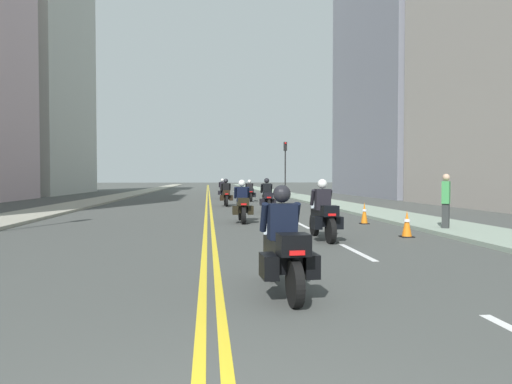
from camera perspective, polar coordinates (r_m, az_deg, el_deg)
ground_plane at (r=50.01m, az=-5.98°, el=-0.20°), size 264.00×264.00×0.00m
sidewalk_left at (r=50.62m, az=-14.94°, el=-0.16°), size 2.57×144.00×0.12m
sidewalk_right at (r=50.63m, az=2.98°, el=-0.11°), size 2.57×144.00×0.12m
centreline_yellow_inner at (r=50.01m, az=-6.12°, el=-0.20°), size 0.12×132.00×0.01m
centreline_yellow_outer at (r=50.01m, az=-5.84°, el=-0.20°), size 0.12×132.00×0.01m
lane_dashes_white at (r=31.21m, az=0.12°, el=-1.34°), size 0.14×56.40×0.01m
building_right_1 at (r=32.16m, az=28.59°, el=16.55°), size 6.90×12.39×20.02m
building_left_2 at (r=55.38m, az=-24.77°, el=13.32°), size 6.53×17.45×25.91m
building_right_2 at (r=46.66m, az=17.08°, el=14.27°), size 7.38×17.99×23.74m
motorcycle_0 at (r=6.59m, az=3.44°, el=-7.21°), size 0.78×2.19×1.57m
motorcycle_1 at (r=12.46m, az=8.37°, el=-2.95°), size 0.77×2.30×1.64m
motorcycle_2 at (r=17.24m, az=-1.74°, el=-1.69°), size 0.76×2.24×1.61m
motorcycle_3 at (r=22.43m, az=1.37°, el=-0.79°), size 0.76×2.12×1.68m
motorcycle_4 at (r=27.51m, az=-3.75°, el=-0.39°), size 0.77×2.16×1.65m
motorcycle_5 at (r=33.04m, az=-0.80°, el=-0.08°), size 0.78×2.18×1.57m
motorcycle_6 at (r=37.81m, az=-4.21°, el=0.17°), size 0.77×2.20×1.65m
traffic_cone_0 at (r=17.16m, az=13.34°, el=-2.58°), size 0.31×0.31×0.79m
traffic_cone_1 at (r=13.63m, az=18.27°, el=-3.80°), size 0.34×0.34×0.75m
traffic_light_far at (r=41.85m, az=3.67°, el=4.13°), size 0.28×0.38×4.98m
pedestrian_0 at (r=15.38m, az=22.56°, el=-1.14°), size 0.39×0.42×1.80m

